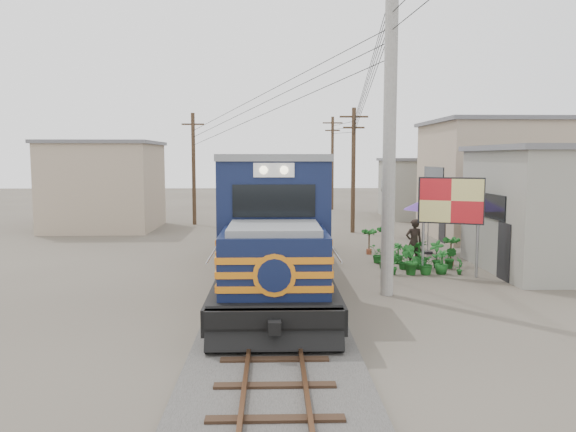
{
  "coord_description": "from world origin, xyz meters",
  "views": [
    {
      "loc": [
        -0.03,
        -17.49,
        4.26
      ],
      "look_at": [
        0.5,
        2.1,
        2.2
      ],
      "focal_mm": 35.0,
      "sensor_mm": 36.0,
      "label": 1
    }
  ],
  "objects_px": {
    "locomotive": "(274,226)",
    "vendor": "(414,243)",
    "market_umbrella": "(429,204)",
    "billboard": "(451,203)"
  },
  "relations": [
    {
      "from": "locomotive",
      "to": "market_umbrella",
      "type": "distance_m",
      "value": 8.23
    },
    {
      "from": "billboard",
      "to": "market_umbrella",
      "type": "relative_size",
      "value": 1.4
    },
    {
      "from": "locomotive",
      "to": "billboard",
      "type": "distance_m",
      "value": 6.38
    },
    {
      "from": "billboard",
      "to": "vendor",
      "type": "bearing_deg",
      "value": 138.31
    },
    {
      "from": "vendor",
      "to": "billboard",
      "type": "bearing_deg",
      "value": 106.55
    },
    {
      "from": "market_umbrella",
      "to": "vendor",
      "type": "height_order",
      "value": "market_umbrella"
    },
    {
      "from": "billboard",
      "to": "vendor",
      "type": "xyz_separation_m",
      "value": [
        -0.85,
        1.74,
        -1.68
      ]
    },
    {
      "from": "locomotive",
      "to": "vendor",
      "type": "height_order",
      "value": "locomotive"
    },
    {
      "from": "market_umbrella",
      "to": "vendor",
      "type": "xyz_separation_m",
      "value": [
        -1.35,
        -2.87,
        -1.29
      ]
    },
    {
      "from": "billboard",
      "to": "locomotive",
      "type": "bearing_deg",
      "value": -158.1
    }
  ]
}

